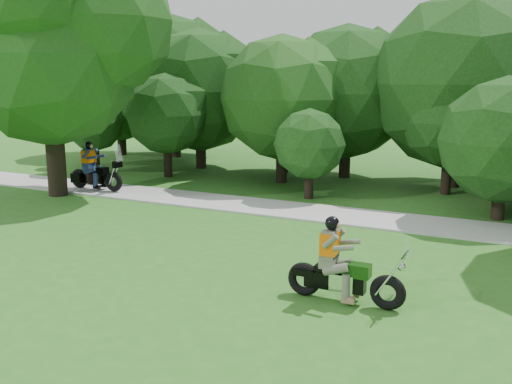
% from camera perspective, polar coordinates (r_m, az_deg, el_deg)
% --- Properties ---
extents(ground, '(100.00, 100.00, 0.00)m').
position_cam_1_polar(ground, '(11.03, -4.15, -11.44)').
color(ground, '#2B621C').
rests_on(ground, ground).
extents(walkway, '(60.00, 2.20, 0.06)m').
position_cam_1_polar(walkway, '(18.03, 8.83, -2.36)').
color(walkway, '#9D9D98').
rests_on(walkway, ground).
extents(tree_line, '(39.09, 12.76, 7.54)m').
position_cam_1_polar(tree_line, '(23.85, 16.87, 9.36)').
color(tree_line, black).
rests_on(tree_line, ground).
extents(big_tree_west, '(8.64, 6.56, 9.96)m').
position_cam_1_polar(big_tree_west, '(22.20, -19.55, 14.58)').
color(big_tree_west, black).
rests_on(big_tree_west, ground).
extents(chopper_motorcycle, '(2.35, 0.63, 1.69)m').
position_cam_1_polar(chopper_motorcycle, '(11.18, 8.33, -7.81)').
color(chopper_motorcycle, black).
rests_on(chopper_motorcycle, ground).
extents(touring_motorcycle, '(2.43, 0.69, 1.85)m').
position_cam_1_polar(touring_motorcycle, '(22.61, -16.01, 1.93)').
color(touring_motorcycle, black).
rests_on(touring_motorcycle, walkway).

